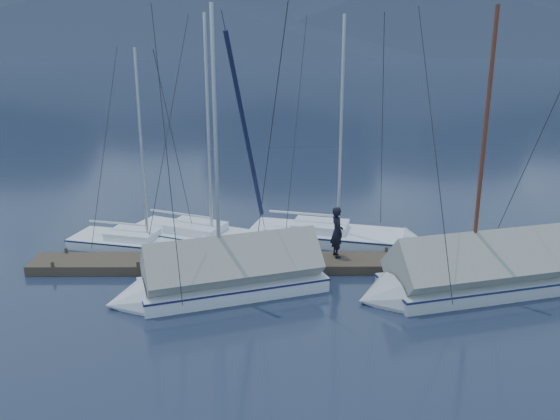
% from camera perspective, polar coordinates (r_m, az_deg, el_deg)
% --- Properties ---
extents(ground, '(1000.00, 1000.00, 0.00)m').
position_cam_1_polar(ground, '(19.88, 0.04, -7.76)').
color(ground, '#151D31').
rests_on(ground, ground).
extents(dock, '(18.00, 1.50, 0.54)m').
position_cam_1_polar(dock, '(21.67, 0.00, -5.30)').
color(dock, '#382D23').
rests_on(dock, ground).
extents(mooring_posts, '(15.12, 1.52, 0.35)m').
position_cam_1_polar(mooring_posts, '(21.58, -1.33, -4.71)').
color(mooring_posts, '#382D23').
rests_on(mooring_posts, ground).
extents(sailboat_open_left, '(6.67, 3.35, 8.49)m').
position_cam_1_polar(sailboat_open_left, '(23.90, -11.60, -3.41)').
color(sailboat_open_left, white).
rests_on(sailboat_open_left, ground).
extents(sailboat_open_mid, '(7.64, 4.93, 9.83)m').
position_cam_1_polar(sailboat_open_mid, '(23.87, -5.45, -3.10)').
color(sailboat_open_mid, white).
rests_on(sailboat_open_mid, ground).
extents(sailboat_open_right, '(7.68, 3.88, 9.78)m').
position_cam_1_polar(sailboat_open_right, '(24.28, 6.79, -2.79)').
color(sailboat_open_right, white).
rests_on(sailboat_open_right, ground).
extents(sailboat_covered_near, '(8.05, 4.23, 10.02)m').
position_cam_1_polar(sailboat_covered_near, '(20.55, 17.48, -6.22)').
color(sailboat_covered_near, silver).
rests_on(sailboat_covered_near, ground).
extents(sailboat_covered_far, '(7.42, 4.28, 9.97)m').
position_cam_1_polar(sailboat_covered_far, '(19.57, -6.19, -6.71)').
color(sailboat_covered_far, silver).
rests_on(sailboat_covered_far, ground).
extents(person, '(0.60, 0.78, 1.88)m').
position_cam_1_polar(person, '(21.61, 5.51, -2.12)').
color(person, black).
rests_on(person, dock).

